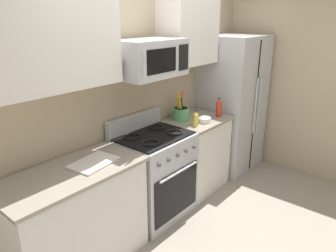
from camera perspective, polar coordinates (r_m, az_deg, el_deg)
name	(u,v)px	position (r m, az deg, el deg)	size (l,w,h in m)	color
ground_plane	(201,236)	(3.37, 5.92, -19.01)	(16.00, 16.00, 0.00)	gray
wall_back	(127,94)	(3.38, -7.36, 5.74)	(8.00, 0.10, 2.60)	tan
counter_left	(76,219)	(2.90, -16.18, -15.77)	(1.19, 0.60, 0.91)	silver
range_oven	(154,175)	(3.43, -2.48, -8.71)	(0.76, 0.65, 1.09)	#B2B5BA
counter_right	(196,153)	(3.98, 5.00, -4.91)	(0.75, 0.60, 0.91)	silver
refrigerator	(232,104)	(4.47, 11.37, 3.84)	(0.84, 0.71, 1.84)	#B2B5BA
wall_right	(293,76)	(4.63, 21.46, 8.26)	(0.10, 8.00, 2.60)	tan
microwave	(150,58)	(3.07, -3.19, 12.03)	(0.70, 0.44, 0.35)	#B2B5BA
upper_cabinets_left	(43,41)	(2.53, -21.44, 14.06)	(1.18, 0.34, 0.73)	silver
upper_cabinets_right	(189,31)	(3.72, 3.73, 16.61)	(0.74, 0.34, 0.73)	silver
utensil_crock	(181,113)	(3.75, 2.31, 2.36)	(0.19, 0.19, 0.35)	#59AD66
cutting_board	(94,163)	(2.75, -13.16, -6.39)	(0.39, 0.27, 0.02)	silver
bottle_hot_sauce	(219,108)	(3.89, 9.09, 3.20)	(0.07, 0.07, 0.24)	red
bottle_oil	(195,119)	(3.53, 4.94, 1.29)	(0.06, 0.06, 0.19)	gold
prep_bowl	(204,120)	(3.69, 6.50, 1.14)	(0.16, 0.16, 0.06)	white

